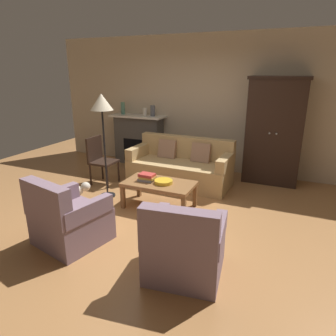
{
  "coord_description": "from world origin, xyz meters",
  "views": [
    {
      "loc": [
        1.8,
        -3.67,
        2.08
      ],
      "look_at": [
        -0.08,
        0.63,
        0.55
      ],
      "focal_mm": 32.06,
      "sensor_mm": 36.0,
      "label": 1
    }
  ],
  "objects_px": {
    "mantel_vase_slate": "(153,111)",
    "dog": "(73,192)",
    "floor_lamp": "(102,108)",
    "book_stack": "(147,177)",
    "fireplace": "(139,139)",
    "side_chair_wooden": "(100,157)",
    "armoire": "(274,131)",
    "coffee_table": "(159,186)",
    "armchair_near_left": "(68,220)",
    "armchair_near_right": "(184,248)",
    "couch": "(181,167)",
    "fruit_bowl": "(164,182)",
    "mantel_vase_cream": "(145,112)",
    "mantel_vase_jade": "(123,108)"
  },
  "relations": [
    {
      "from": "mantel_vase_slate",
      "to": "dog",
      "type": "xyz_separation_m",
      "value": [
        -0.18,
        -2.53,
        -0.99
      ]
    },
    {
      "from": "floor_lamp",
      "to": "dog",
      "type": "relative_size",
      "value": 3.79
    },
    {
      "from": "book_stack",
      "to": "fireplace",
      "type": "bearing_deg",
      "value": 121.92
    },
    {
      "from": "fireplace",
      "to": "side_chair_wooden",
      "type": "relative_size",
      "value": 1.4
    },
    {
      "from": "armoire",
      "to": "coffee_table",
      "type": "xyz_separation_m",
      "value": [
        -1.48,
        -1.94,
        -0.63
      ]
    },
    {
      "from": "floor_lamp",
      "to": "side_chair_wooden",
      "type": "bearing_deg",
      "value": 134.28
    },
    {
      "from": "mantel_vase_slate",
      "to": "side_chair_wooden",
      "type": "relative_size",
      "value": 0.26
    },
    {
      "from": "mantel_vase_slate",
      "to": "armchair_near_left",
      "type": "distance_m",
      "value": 3.55
    },
    {
      "from": "armchair_near_right",
      "to": "fireplace",
      "type": "bearing_deg",
      "value": 125.33
    },
    {
      "from": "fireplace",
      "to": "armchair_near_left",
      "type": "distance_m",
      "value": 3.53
    },
    {
      "from": "mantel_vase_slate",
      "to": "couch",
      "type": "bearing_deg",
      "value": -40.13
    },
    {
      "from": "armchair_near_left",
      "to": "floor_lamp",
      "type": "xyz_separation_m",
      "value": [
        -0.42,
        1.43,
        1.19
      ]
    },
    {
      "from": "coffee_table",
      "to": "fruit_bowl",
      "type": "distance_m",
      "value": 0.12
    },
    {
      "from": "armoire",
      "to": "mantel_vase_cream",
      "type": "height_order",
      "value": "armoire"
    },
    {
      "from": "mantel_vase_slate",
      "to": "dog",
      "type": "height_order",
      "value": "mantel_vase_slate"
    },
    {
      "from": "armoire",
      "to": "armchair_near_right",
      "type": "relative_size",
      "value": 2.26
    },
    {
      "from": "fireplace",
      "to": "book_stack",
      "type": "relative_size",
      "value": 4.82
    },
    {
      "from": "armoire",
      "to": "armchair_near_right",
      "type": "bearing_deg",
      "value": -99.03
    },
    {
      "from": "book_stack",
      "to": "armchair_near_right",
      "type": "relative_size",
      "value": 0.3
    },
    {
      "from": "coffee_table",
      "to": "mantel_vase_slate",
      "type": "xyz_separation_m",
      "value": [
        -1.09,
        2.0,
        0.87
      ]
    },
    {
      "from": "coffee_table",
      "to": "floor_lamp",
      "type": "distance_m",
      "value": 1.52
    },
    {
      "from": "couch",
      "to": "dog",
      "type": "height_order",
      "value": "couch"
    },
    {
      "from": "armoire",
      "to": "mantel_vase_cream",
      "type": "relative_size",
      "value": 11.52
    },
    {
      "from": "coffee_table",
      "to": "mantel_vase_cream",
      "type": "height_order",
      "value": "mantel_vase_cream"
    },
    {
      "from": "dog",
      "to": "couch",
      "type": "bearing_deg",
      "value": 54.91
    },
    {
      "from": "coffee_table",
      "to": "dog",
      "type": "distance_m",
      "value": 1.38
    },
    {
      "from": "armoire",
      "to": "side_chair_wooden",
      "type": "distance_m",
      "value": 3.33
    },
    {
      "from": "couch",
      "to": "side_chair_wooden",
      "type": "distance_m",
      "value": 1.55
    },
    {
      "from": "mantel_vase_slate",
      "to": "floor_lamp",
      "type": "relative_size",
      "value": 0.14
    },
    {
      "from": "mantel_vase_cream",
      "to": "armchair_near_left",
      "type": "relative_size",
      "value": 0.19
    },
    {
      "from": "fruit_bowl",
      "to": "mantel_vase_cream",
      "type": "xyz_separation_m",
      "value": [
        -1.37,
        2.01,
        0.76
      ]
    },
    {
      "from": "book_stack",
      "to": "armchair_near_right",
      "type": "distance_m",
      "value": 1.81
    },
    {
      "from": "fireplace",
      "to": "mantel_vase_jade",
      "type": "height_order",
      "value": "mantel_vase_jade"
    },
    {
      "from": "fruit_bowl",
      "to": "floor_lamp",
      "type": "xyz_separation_m",
      "value": [
        -1.09,
        0.05,
        1.06
      ]
    },
    {
      "from": "armoire",
      "to": "dog",
      "type": "bearing_deg",
      "value": -138.11
    },
    {
      "from": "coffee_table",
      "to": "book_stack",
      "type": "height_order",
      "value": "book_stack"
    },
    {
      "from": "side_chair_wooden",
      "to": "floor_lamp",
      "type": "distance_m",
      "value": 1.22
    },
    {
      "from": "book_stack",
      "to": "mantel_vase_jade",
      "type": "bearing_deg",
      "value": 129.27
    },
    {
      "from": "fireplace",
      "to": "couch",
      "type": "relative_size",
      "value": 0.65
    },
    {
      "from": "floor_lamp",
      "to": "dog",
      "type": "distance_m",
      "value": 1.41
    },
    {
      "from": "mantel_vase_jade",
      "to": "mantel_vase_cream",
      "type": "relative_size",
      "value": 1.59
    },
    {
      "from": "armoire",
      "to": "couch",
      "type": "relative_size",
      "value": 1.02
    },
    {
      "from": "fruit_bowl",
      "to": "book_stack",
      "type": "distance_m",
      "value": 0.29
    },
    {
      "from": "mantel_vase_jade",
      "to": "armchair_near_left",
      "type": "bearing_deg",
      "value": -69.62
    },
    {
      "from": "fireplace",
      "to": "side_chair_wooden",
      "type": "xyz_separation_m",
      "value": [
        -0.03,
        -1.48,
        -0.06
      ]
    },
    {
      "from": "armchair_near_left",
      "to": "floor_lamp",
      "type": "relative_size",
      "value": 0.53
    },
    {
      "from": "mantel_vase_jade",
      "to": "armchair_near_left",
      "type": "xyz_separation_m",
      "value": [
        1.26,
        -3.39,
        -0.94
      ]
    },
    {
      "from": "book_stack",
      "to": "dog",
      "type": "bearing_deg",
      "value": -154.05
    },
    {
      "from": "armchair_near_left",
      "to": "armchair_near_right",
      "type": "relative_size",
      "value": 1.04
    },
    {
      "from": "armchair_near_left",
      "to": "armchair_near_right",
      "type": "bearing_deg",
      "value": -0.17
    }
  ]
}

